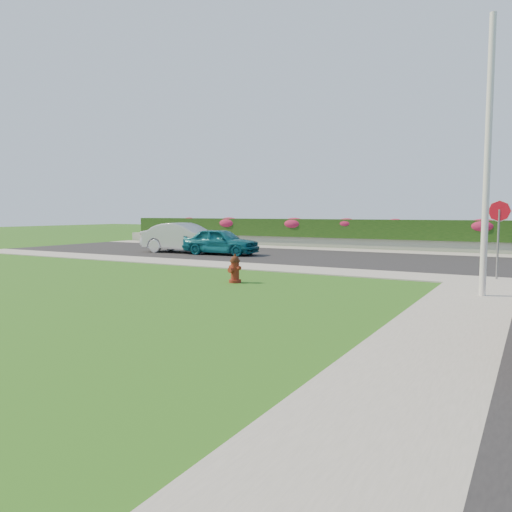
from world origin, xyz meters
The scene contains 19 objects.
ground centered at (0.00, 0.00, 0.00)m, with size 120.00×120.00×0.00m, color black.
street_far centered at (-5.00, 14.00, 0.02)m, with size 26.00×8.00×0.04m, color black.
sidewalk_right centered at (7.00, -2.00, 0.02)m, with size 2.00×20.00×0.04m, color gray.
sidewalk_far centered at (-6.00, 9.00, 0.02)m, with size 24.00×2.00×0.04m, color gray.
curb_corner centered at (7.00, 9.00, 0.02)m, with size 2.00×2.00×0.04m, color gray.
sidewalk_beyond centered at (-1.00, 19.00, 0.02)m, with size 34.00×2.00×0.04m, color gray.
retaining_wall centered at (-1.00, 20.50, 0.30)m, with size 34.00×0.40×0.60m, color gray.
hedge centered at (-1.00, 20.60, 1.15)m, with size 32.00×0.90×1.10m, color black.
fire_hydrant centered at (0.51, 5.05, 0.41)m, with size 0.45×0.42×0.86m.
sedan_teal centered at (-5.11, 12.79, 0.69)m, with size 1.53×3.79×1.29m, color #0D5664.
sedan_silver centered at (-7.41, 12.95, 0.80)m, with size 1.61×4.61×1.52m, color #B3B6BB.
utility_pole centered at (7.24, 5.88, 3.41)m, with size 0.16×0.16×6.83m, color silver.
stop_sign centered at (7.32, 9.48, 1.84)m, with size 0.68×0.10×2.48m.
flower_clump_a centered at (-12.84, 20.50, 1.49)m, with size 1.06×0.68×0.53m, color #B21E48.
flower_clump_b centered at (-9.55, 20.50, 1.40)m, with size 1.52×0.98×0.76m, color #B21E48.
flower_clump_c centered at (-4.78, 20.50, 1.40)m, with size 1.49×0.96×0.75m, color #B21E48.
flower_clump_d centered at (-1.39, 20.50, 1.45)m, with size 1.25×0.80×0.62m, color #B21E48.
flower_clump_e centered at (1.44, 20.50, 1.50)m, with size 1.02×0.66×0.51m, color #B21E48.
flower_clump_f centered at (5.92, 20.50, 1.40)m, with size 1.52×0.98×0.76m, color #B21E48.
Camera 1 is at (8.36, -7.56, 2.10)m, focal length 35.00 mm.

